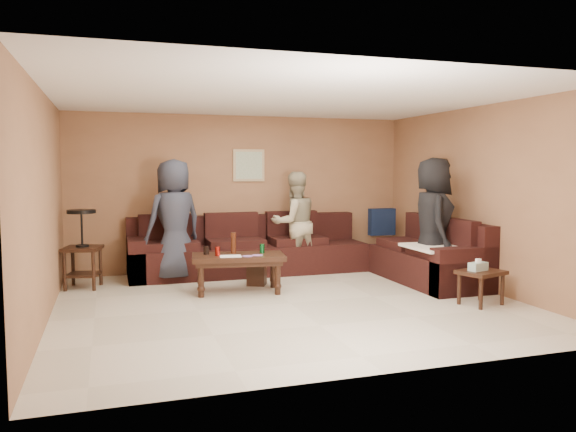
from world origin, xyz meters
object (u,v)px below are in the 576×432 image
object	(u,v)px
person_middle	(295,223)
coffee_table	(238,260)
person_right	(433,222)
sectional_sofa	(310,255)
end_table_left	(82,247)
side_table_right	(481,275)
waste_bin	(257,274)
person_left	(174,220)

from	to	relation	value
person_middle	coffee_table	bearing A→B (deg)	34.35
person_middle	person_right	bearing A→B (deg)	128.53
sectional_sofa	end_table_left	bearing A→B (deg)	176.73
coffee_table	person_right	distance (m)	2.77
sectional_sofa	side_table_right	xyz separation A→B (m)	(1.36, -2.30, 0.04)
coffee_table	waste_bin	distance (m)	0.59
end_table_left	waste_bin	xyz separation A→B (m)	(2.34, -0.53, -0.42)
person_left	person_middle	xyz separation A→B (m)	(1.86, 0.03, -0.09)
end_table_left	person_middle	size ratio (longest dim) A/B	0.68
end_table_left	person_middle	distance (m)	3.14
waste_bin	coffee_table	bearing A→B (deg)	-132.64
sectional_sofa	person_left	bearing A→B (deg)	171.61
sectional_sofa	person_right	world-z (taller)	person_right
sectional_sofa	person_right	distance (m)	1.91
coffee_table	waste_bin	xyz separation A→B (m)	(0.36, 0.39, -0.28)
coffee_table	side_table_right	bearing A→B (deg)	-30.70
waste_bin	person_middle	world-z (taller)	person_middle
sectional_sofa	waste_bin	distance (m)	1.00
side_table_right	person_middle	xyz separation A→B (m)	(-1.50, 2.62, 0.43)
end_table_left	coffee_table	bearing A→B (deg)	-24.75
waste_bin	person_right	xyz separation A→B (m)	(2.35, -0.80, 0.75)
waste_bin	person_right	world-z (taller)	person_right
waste_bin	end_table_left	bearing A→B (deg)	167.27
coffee_table	person_left	size ratio (longest dim) A/B	0.72
coffee_table	person_middle	distance (m)	1.60
coffee_table	person_left	bearing A→B (deg)	125.14
sectional_sofa	end_table_left	world-z (taller)	end_table_left
coffee_table	person_left	world-z (taller)	person_left
end_table_left	person_left	bearing A→B (deg)	4.91
person_left	person_right	xyz separation A→B (m)	(3.42, -1.44, 0.01)
side_table_right	coffee_table	bearing A→B (deg)	149.30
coffee_table	person_middle	size ratio (longest dim) A/B	0.81
sectional_sofa	person_left	xyz separation A→B (m)	(-2.00, 0.30, 0.57)
sectional_sofa	person_middle	distance (m)	0.59
coffee_table	person_left	xyz separation A→B (m)	(-0.72, 1.02, 0.47)
end_table_left	person_middle	bearing A→B (deg)	2.51
sectional_sofa	coffee_table	distance (m)	1.48
coffee_table	person_middle	bearing A→B (deg)	42.63
person_middle	person_right	xyz separation A→B (m)	(1.56, -1.46, 0.10)
side_table_right	person_middle	world-z (taller)	person_middle
person_left	person_right	size ratio (longest dim) A/B	0.99
end_table_left	person_right	world-z (taller)	person_right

